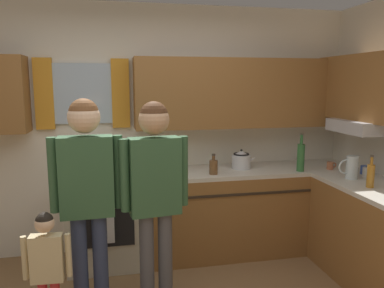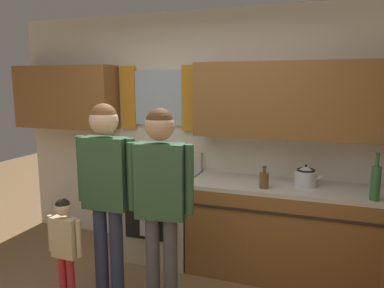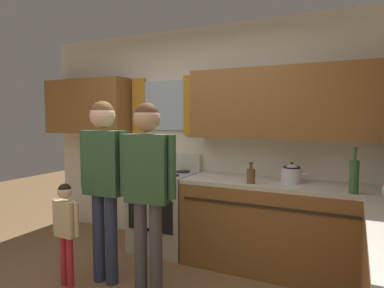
{
  "view_description": "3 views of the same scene",
  "coord_description": "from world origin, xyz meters",
  "px_view_note": "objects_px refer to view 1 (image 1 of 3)",
  "views": [
    {
      "loc": [
        -0.26,
        -2.18,
        1.8
      ],
      "look_at": [
        0.4,
        0.97,
        1.28
      ],
      "focal_mm": 35.57,
      "sensor_mm": 36.0,
      "label": 1
    },
    {
      "loc": [
        1.15,
        -1.89,
        1.84
      ],
      "look_at": [
        0.13,
        1.02,
        1.33
      ],
      "focal_mm": 34.22,
      "sensor_mm": 36.0,
      "label": 2
    },
    {
      "loc": [
        1.61,
        -1.8,
        1.54
      ],
      "look_at": [
        0.27,
        0.94,
        1.3
      ],
      "focal_mm": 31.51,
      "sensor_mm": 36.0,
      "label": 3
    }
  ],
  "objects_px": {
    "bottle_oil_amber": "(371,175)",
    "small_child": "(47,263)",
    "adult_in_plaid": "(155,184)",
    "adult_holding_child": "(87,185)",
    "bottle_wine_green": "(301,157)",
    "water_pitcher": "(351,167)",
    "stovetop_kettle": "(241,160)",
    "mug_cobalt_blue": "(365,170)",
    "bottle_squat_brown": "(213,167)",
    "mug_ceramic_white": "(367,172)",
    "cup_terracotta": "(330,166)",
    "stove_oven": "(104,218)"
  },
  "relations": [
    {
      "from": "bottle_oil_amber",
      "to": "small_child",
      "type": "relative_size",
      "value": 0.3
    },
    {
      "from": "adult_in_plaid",
      "to": "adult_holding_child",
      "type": "bearing_deg",
      "value": 177.55
    },
    {
      "from": "bottle_wine_green",
      "to": "water_pitcher",
      "type": "relative_size",
      "value": 1.79
    },
    {
      "from": "stovetop_kettle",
      "to": "adult_in_plaid",
      "type": "bearing_deg",
      "value": -135.82
    },
    {
      "from": "stovetop_kettle",
      "to": "adult_holding_child",
      "type": "relative_size",
      "value": 0.16
    },
    {
      "from": "mug_cobalt_blue",
      "to": "adult_in_plaid",
      "type": "distance_m",
      "value": 2.2
    },
    {
      "from": "small_child",
      "to": "water_pitcher",
      "type": "bearing_deg",
      "value": 11.86
    },
    {
      "from": "bottle_oil_amber",
      "to": "stovetop_kettle",
      "type": "height_order",
      "value": "bottle_oil_amber"
    },
    {
      "from": "bottle_squat_brown",
      "to": "adult_in_plaid",
      "type": "height_order",
      "value": "adult_in_plaid"
    },
    {
      "from": "mug_ceramic_white",
      "to": "water_pitcher",
      "type": "xyz_separation_m",
      "value": [
        -0.19,
        -0.02,
        0.06
      ]
    },
    {
      "from": "mug_cobalt_blue",
      "to": "adult_in_plaid",
      "type": "bearing_deg",
      "value": -166.7
    },
    {
      "from": "bottle_squat_brown",
      "to": "water_pitcher",
      "type": "distance_m",
      "value": 1.3
    },
    {
      "from": "adult_holding_child",
      "to": "adult_in_plaid",
      "type": "height_order",
      "value": "adult_holding_child"
    },
    {
      "from": "cup_terracotta",
      "to": "water_pitcher",
      "type": "distance_m",
      "value": 0.41
    },
    {
      "from": "bottle_wine_green",
      "to": "stovetop_kettle",
      "type": "height_order",
      "value": "bottle_wine_green"
    },
    {
      "from": "cup_terracotta",
      "to": "small_child",
      "type": "height_order",
      "value": "cup_terracotta"
    },
    {
      "from": "bottle_oil_amber",
      "to": "bottle_wine_green",
      "type": "relative_size",
      "value": 0.73
    },
    {
      "from": "bottle_oil_amber",
      "to": "bottle_wine_green",
      "type": "bearing_deg",
      "value": 113.5
    },
    {
      "from": "bottle_oil_amber",
      "to": "stove_oven",
      "type": "bearing_deg",
      "value": 158.26
    },
    {
      "from": "small_child",
      "to": "bottle_squat_brown",
      "type": "bearing_deg",
      "value": 35.0
    },
    {
      "from": "bottle_wine_green",
      "to": "water_pitcher",
      "type": "bearing_deg",
      "value": -51.22
    },
    {
      "from": "mug_ceramic_white",
      "to": "adult_holding_child",
      "type": "height_order",
      "value": "adult_holding_child"
    },
    {
      "from": "water_pitcher",
      "to": "bottle_wine_green",
      "type": "bearing_deg",
      "value": 128.78
    },
    {
      "from": "water_pitcher",
      "to": "small_child",
      "type": "xyz_separation_m",
      "value": [
        -2.65,
        -0.56,
        -0.42
      ]
    },
    {
      "from": "bottle_wine_green",
      "to": "mug_ceramic_white",
      "type": "bearing_deg",
      "value": -36.2
    },
    {
      "from": "small_child",
      "to": "adult_holding_child",
      "type": "bearing_deg",
      "value": 38.76
    },
    {
      "from": "small_child",
      "to": "cup_terracotta",
      "type": "bearing_deg",
      "value": 19.63
    },
    {
      "from": "water_pitcher",
      "to": "adult_holding_child",
      "type": "distance_m",
      "value": 2.4
    },
    {
      "from": "bottle_wine_green",
      "to": "mug_ceramic_white",
      "type": "distance_m",
      "value": 0.63
    },
    {
      "from": "water_pitcher",
      "to": "adult_holding_child",
      "type": "bearing_deg",
      "value": -171.84
    },
    {
      "from": "bottle_oil_amber",
      "to": "mug_ceramic_white",
      "type": "relative_size",
      "value": 2.28
    },
    {
      "from": "bottle_oil_amber",
      "to": "stovetop_kettle",
      "type": "distance_m",
      "value": 1.26
    },
    {
      "from": "water_pitcher",
      "to": "adult_in_plaid",
      "type": "height_order",
      "value": "adult_in_plaid"
    },
    {
      "from": "bottle_wine_green",
      "to": "mug_cobalt_blue",
      "type": "height_order",
      "value": "bottle_wine_green"
    },
    {
      "from": "bottle_wine_green",
      "to": "water_pitcher",
      "type": "distance_m",
      "value": 0.5
    },
    {
      "from": "adult_holding_child",
      "to": "stovetop_kettle",
      "type": "bearing_deg",
      "value": 32.72
    },
    {
      "from": "bottle_squat_brown",
      "to": "water_pitcher",
      "type": "height_order",
      "value": "water_pitcher"
    },
    {
      "from": "bottle_wine_green",
      "to": "adult_in_plaid",
      "type": "distance_m",
      "value": 1.74
    },
    {
      "from": "bottle_squat_brown",
      "to": "mug_cobalt_blue",
      "type": "relative_size",
      "value": 1.79
    },
    {
      "from": "bottle_oil_amber",
      "to": "water_pitcher",
      "type": "distance_m",
      "value": 0.3
    },
    {
      "from": "bottle_oil_amber",
      "to": "bottle_squat_brown",
      "type": "relative_size",
      "value": 1.4
    },
    {
      "from": "mug_cobalt_blue",
      "to": "cup_terracotta",
      "type": "xyz_separation_m",
      "value": [
        -0.22,
        0.26,
        -0.0
      ]
    },
    {
      "from": "bottle_wine_green",
      "to": "mug_cobalt_blue",
      "type": "xyz_separation_m",
      "value": [
        0.57,
        -0.25,
        -0.11
      ]
    },
    {
      "from": "adult_holding_child",
      "to": "small_child",
      "type": "bearing_deg",
      "value": -141.24
    },
    {
      "from": "bottle_squat_brown",
      "to": "stovetop_kettle",
      "type": "bearing_deg",
      "value": 27.97
    },
    {
      "from": "stovetop_kettle",
      "to": "mug_ceramic_white",
      "type": "bearing_deg",
      "value": -30.07
    },
    {
      "from": "water_pitcher",
      "to": "small_child",
      "type": "relative_size",
      "value": 0.23
    },
    {
      "from": "bottle_wine_green",
      "to": "adult_holding_child",
      "type": "xyz_separation_m",
      "value": [
        -2.07,
        -0.73,
        0.01
      ]
    },
    {
      "from": "bottle_wine_green",
      "to": "adult_holding_child",
      "type": "height_order",
      "value": "adult_holding_child"
    },
    {
      "from": "stove_oven",
      "to": "cup_terracotta",
      "type": "bearing_deg",
      "value": -5.17
    }
  ]
}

